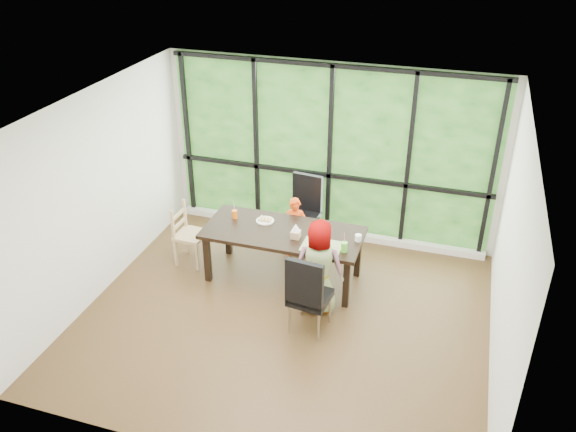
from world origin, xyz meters
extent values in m
plane|color=black|center=(0.00, 0.00, 0.00)|extent=(5.00, 5.00, 0.00)
plane|color=silver|center=(0.00, 2.25, 1.35)|extent=(5.00, 0.00, 5.00)
cube|color=#1D4919|center=(0.00, 2.23, 1.35)|extent=(4.80, 0.02, 2.65)
cube|color=silver|center=(0.00, 2.15, 0.05)|extent=(4.80, 0.12, 0.10)
cube|color=black|center=(-0.28, 0.81, 0.38)|extent=(2.21, 1.13, 0.75)
cube|color=black|center=(-0.28, 1.76, 0.54)|extent=(0.51, 0.51, 1.08)
cube|color=black|center=(0.36, -0.12, 0.54)|extent=(0.51, 0.51, 1.08)
cube|color=tan|center=(-1.66, 0.80, 0.45)|extent=(0.41, 0.43, 0.90)
imported|color=#D93F0C|center=(-0.28, 1.38, 0.48)|extent=(0.38, 0.29, 0.95)
imported|color=gray|center=(0.35, 0.29, 0.64)|extent=(0.66, 0.46, 1.28)
cube|color=tan|center=(0.31, 0.59, 0.75)|extent=(0.51, 0.37, 0.01)
cylinder|color=white|center=(-0.60, 1.00, 0.76)|extent=(0.25, 0.25, 0.02)
cylinder|color=white|center=(0.28, 0.61, 0.76)|extent=(0.26, 0.26, 0.02)
cylinder|color=orange|center=(-1.03, 0.96, 0.81)|extent=(0.07, 0.07, 0.12)
cylinder|color=#64D23C|center=(0.61, 0.56, 0.82)|extent=(0.08, 0.08, 0.13)
cylinder|color=white|center=(0.73, 0.87, 0.79)|extent=(0.09, 0.09, 0.09)
cube|color=tan|center=(-0.07, 0.70, 0.80)|extent=(0.12, 0.12, 0.10)
cylinder|color=white|center=(-1.03, 0.96, 0.91)|extent=(0.01, 0.04, 0.20)
cylinder|color=pink|center=(0.61, 0.56, 0.92)|extent=(0.01, 0.04, 0.20)
cone|color=white|center=(-0.07, 0.70, 0.91)|extent=(0.12, 0.12, 0.11)
camera|label=1|loc=(1.84, -5.69, 4.75)|focal=36.97mm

